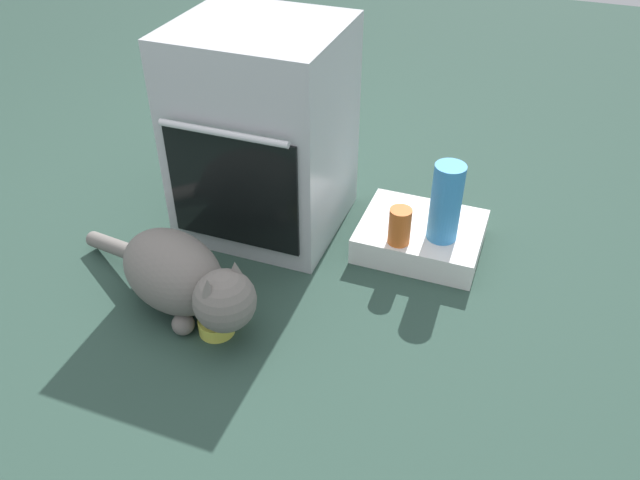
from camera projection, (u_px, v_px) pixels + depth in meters
name	position (u px, v px, depth m)	size (l,w,h in m)	color
ground	(240.00, 288.00, 2.27)	(8.00, 8.00, 0.00)	#284238
oven	(263.00, 132.00, 2.37)	(0.58, 0.58, 0.80)	#B7BABF
pantry_cabinet	(421.00, 236.00, 2.43)	(0.45, 0.38, 0.11)	white
food_bowl	(216.00, 324.00, 2.08)	(0.12, 0.12, 0.08)	#D1D14C
cat	(183.00, 277.00, 2.08)	(0.82, 0.39, 0.29)	slate
sauce_jar	(400.00, 226.00, 2.27)	(0.08, 0.08, 0.14)	#D16023
water_bottle	(446.00, 203.00, 2.25)	(0.11, 0.11, 0.30)	#388CD1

